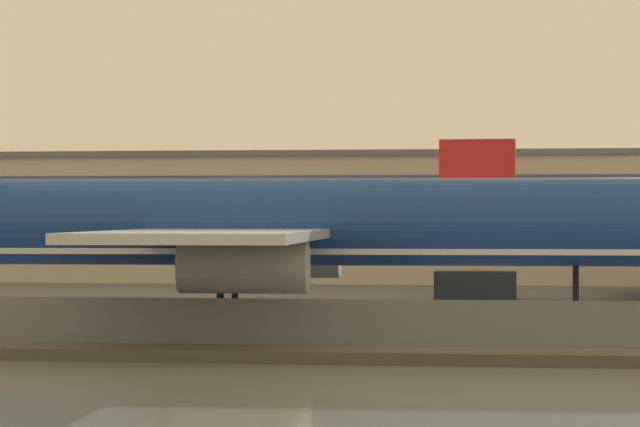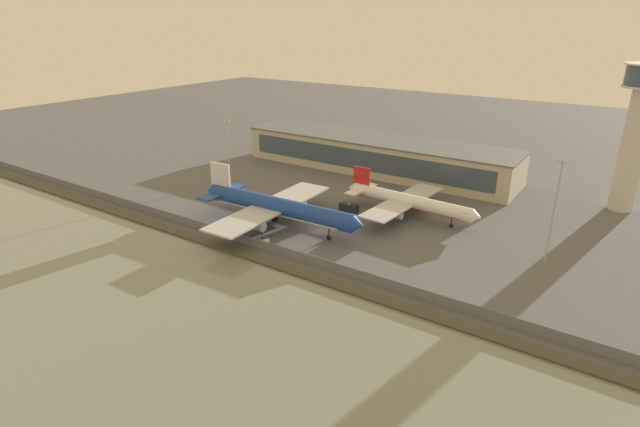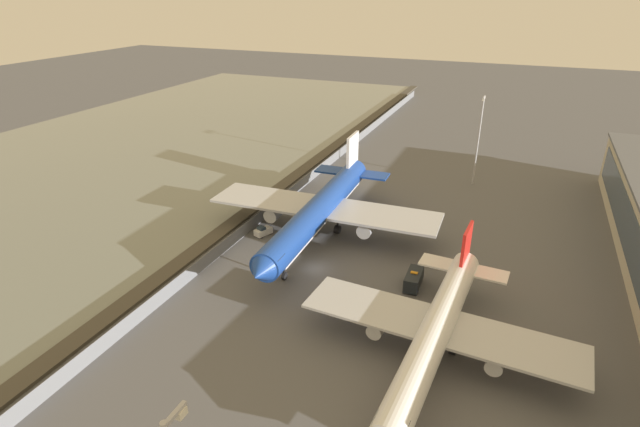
% 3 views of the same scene
% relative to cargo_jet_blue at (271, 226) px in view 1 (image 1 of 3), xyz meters
% --- Properties ---
extents(ground_plane, '(500.00, 500.00, 0.00)m').
position_rel_cargo_jet_blue_xyz_m(ground_plane, '(10.87, 3.38, -5.35)').
color(ground_plane, '#565659').
extents(shoreline_seawall, '(320.00, 3.00, 0.50)m').
position_rel_cargo_jet_blue_xyz_m(shoreline_seawall, '(10.87, -17.12, -5.10)').
color(shoreline_seawall, '#474238').
rests_on(shoreline_seawall, ground).
extents(perimeter_fence, '(280.00, 0.10, 2.27)m').
position_rel_cargo_jet_blue_xyz_m(perimeter_fence, '(10.87, -12.62, -4.22)').
color(perimeter_fence, slate).
rests_on(perimeter_fence, ground).
extents(cargo_jet_blue, '(48.41, 41.43, 14.03)m').
position_rel_cargo_jet_blue_xyz_m(cargo_jet_blue, '(0.00, 0.00, 0.00)').
color(cargo_jet_blue, '#193D93').
rests_on(cargo_jet_blue, ground).
extents(baggage_tug, '(3.56, 2.66, 1.80)m').
position_rel_cargo_jet_blue_xyz_m(baggage_tug, '(3.82, -9.64, -4.55)').
color(baggage_tug, white).
rests_on(baggage_tug, ground).
extents(ops_van, '(5.25, 2.21, 2.48)m').
position_rel_cargo_jet_blue_xyz_m(ops_van, '(10.17, 19.13, -4.08)').
color(ops_van, '#1E2328').
rests_on(ops_van, ground).
extents(terminal_building, '(95.92, 21.60, 11.35)m').
position_rel_cargo_jet_blue_xyz_m(terminal_building, '(-2.78, 58.91, 0.33)').
color(terminal_building, '#BCB299').
rests_on(terminal_building, ground).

